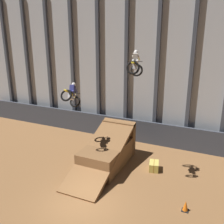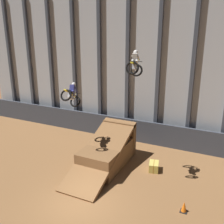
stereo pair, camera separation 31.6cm
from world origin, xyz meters
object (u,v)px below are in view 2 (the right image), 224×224
at_px(dirt_ramp, 108,152).
at_px(rider_bike_right_air, 135,65).
at_px(rider_bike_left_air, 71,95).
at_px(hay_bale_trackside, 154,166).
at_px(traffic_cone_near_ramp, 184,207).

relative_size(dirt_ramp, rider_bike_right_air, 3.68).
bearing_deg(rider_bike_left_air, hay_bale_trackside, 12.07).
distance_m(dirt_ramp, rider_bike_left_air, 4.72).
height_order(dirt_ramp, hay_bale_trackside, dirt_ramp).
bearing_deg(rider_bike_left_air, rider_bike_right_air, 2.33).
xyz_separation_m(rider_bike_left_air, hay_bale_trackside, (5.00, 1.79, -4.71)).
bearing_deg(dirt_ramp, hay_bale_trackside, 7.38).
relative_size(rider_bike_left_air, rider_bike_right_air, 0.99).
height_order(rider_bike_right_air, hay_bale_trackside, rider_bike_right_air).
xyz_separation_m(rider_bike_right_air, hay_bale_trackside, (1.11, 1.11, -6.71)).
height_order(dirt_ramp, rider_bike_left_air, rider_bike_left_air).
bearing_deg(dirt_ramp, rider_bike_left_air, -143.33).
bearing_deg(hay_bale_trackside, traffic_cone_near_ramp, -51.84).
height_order(traffic_cone_near_ramp, hay_bale_trackside, traffic_cone_near_ramp).
bearing_deg(traffic_cone_near_ramp, dirt_ramp, 153.28).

